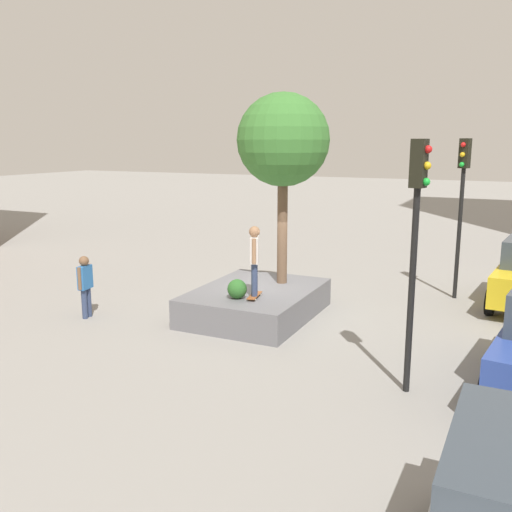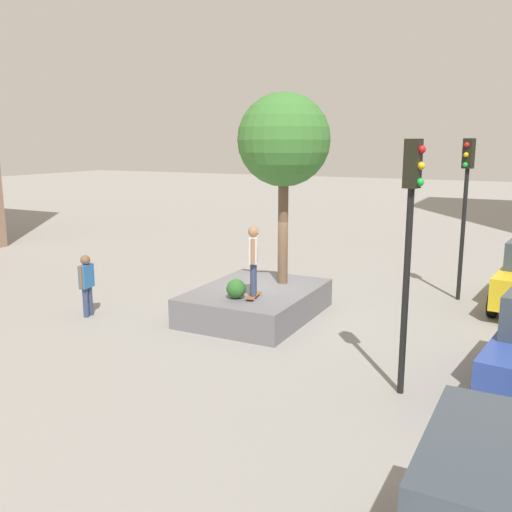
# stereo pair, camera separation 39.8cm
# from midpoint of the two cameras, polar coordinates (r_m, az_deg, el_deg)

# --- Properties ---
(ground_plane) EXTENTS (120.00, 120.00, 0.00)m
(ground_plane) POSITION_cam_midpoint_polar(r_m,az_deg,el_deg) (15.64, 1.54, -5.76)
(ground_plane) COLOR gray
(planter_ledge) EXTENTS (3.94, 2.95, 0.77)m
(planter_ledge) POSITION_cam_midpoint_polar(r_m,az_deg,el_deg) (15.23, 0.75, -4.74)
(planter_ledge) COLOR slate
(planter_ledge) RESTS_ON ground
(plaza_tree) EXTENTS (2.49, 2.49, 5.18)m
(plaza_tree) POSITION_cam_midpoint_polar(r_m,az_deg,el_deg) (15.30, 3.61, 11.57)
(plaza_tree) COLOR brown
(plaza_tree) RESTS_ON planter_ledge
(boxwood_shrub) EXTENTS (0.49, 0.49, 0.49)m
(boxwood_shrub) POSITION_cam_midpoint_polar(r_m,az_deg,el_deg) (14.16, -1.23, -3.35)
(boxwood_shrub) COLOR #2D6628
(boxwood_shrub) RESTS_ON planter_ledge
(skateboard) EXTENTS (0.82, 0.35, 0.07)m
(skateboard) POSITION_cam_midpoint_polar(r_m,az_deg,el_deg) (14.25, 0.55, -4.04)
(skateboard) COLOR brown
(skateboard) RESTS_ON planter_ledge
(skateboarder) EXTENTS (0.56, 0.37, 1.76)m
(skateboarder) POSITION_cam_midpoint_polar(r_m,az_deg,el_deg) (14.01, 0.56, 0.03)
(skateboarder) COLOR navy
(skateboarder) RESTS_ON skateboard
(traffic_light_corner) EXTENTS (0.32, 0.36, 4.70)m
(traffic_light_corner) POSITION_cam_midpoint_polar(r_m,az_deg,el_deg) (10.38, 16.43, 3.01)
(traffic_light_corner) COLOR black
(traffic_light_corner) RESTS_ON ground
(traffic_light_median) EXTENTS (0.37, 0.34, 4.75)m
(traffic_light_median) POSITION_cam_midpoint_polar(r_m,az_deg,el_deg) (17.48, 21.14, 6.08)
(traffic_light_median) COLOR black
(traffic_light_median) RESTS_ON ground
(bystander_watching) EXTENTS (0.57, 0.26, 1.69)m
(bystander_watching) POSITION_cam_midpoint_polar(r_m,az_deg,el_deg) (15.69, -16.14, -2.48)
(bystander_watching) COLOR navy
(bystander_watching) RESTS_ON ground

